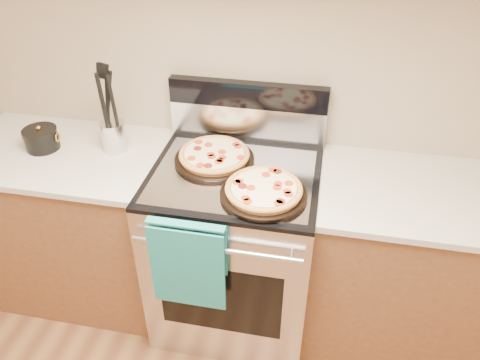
% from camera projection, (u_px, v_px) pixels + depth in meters
% --- Properties ---
extents(wall_back, '(4.00, 0.00, 4.00)m').
position_uv_depth(wall_back, '(250.00, 52.00, 2.13)').
color(wall_back, tan).
rests_on(wall_back, ground).
extents(range_body, '(0.76, 0.68, 0.90)m').
position_uv_depth(range_body, '(235.00, 249.00, 2.37)').
color(range_body, '#B7B7BC').
rests_on(range_body, ground).
extents(oven_window, '(0.56, 0.01, 0.40)m').
position_uv_depth(oven_window, '(220.00, 300.00, 2.10)').
color(oven_window, black).
rests_on(oven_window, range_body).
extents(cooktop, '(0.76, 0.68, 0.02)m').
position_uv_depth(cooktop, '(235.00, 175.00, 2.10)').
color(cooktop, black).
rests_on(cooktop, range_body).
extents(backsplash_lower, '(0.76, 0.06, 0.18)m').
position_uv_depth(backsplash_lower, '(248.00, 123.00, 2.29)').
color(backsplash_lower, silver).
rests_on(backsplash_lower, cooktop).
extents(backsplash_upper, '(0.76, 0.06, 0.12)m').
position_uv_depth(backsplash_upper, '(248.00, 95.00, 2.21)').
color(backsplash_upper, black).
rests_on(backsplash_upper, backsplash_lower).
extents(oven_handle, '(0.70, 0.03, 0.03)m').
position_uv_depth(oven_handle, '(216.00, 249.00, 1.86)').
color(oven_handle, silver).
rests_on(oven_handle, range_body).
extents(dish_towel, '(0.32, 0.05, 0.42)m').
position_uv_depth(dish_towel, '(188.00, 263.00, 1.94)').
color(dish_towel, teal).
rests_on(dish_towel, oven_handle).
extents(foil_sheet, '(0.70, 0.55, 0.01)m').
position_uv_depth(foil_sheet, '(233.00, 176.00, 2.07)').
color(foil_sheet, gray).
rests_on(foil_sheet, cooktop).
extents(cabinet_left, '(1.00, 0.62, 0.88)m').
position_uv_depth(cabinet_left, '(78.00, 225.00, 2.54)').
color(cabinet_left, brown).
rests_on(cabinet_left, ground).
extents(countertop_left, '(1.02, 0.64, 0.03)m').
position_uv_depth(countertop_left, '(59.00, 154.00, 2.27)').
color(countertop_left, '#B7B0A4').
rests_on(countertop_left, cabinet_left).
extents(cabinet_right, '(1.00, 0.62, 0.88)m').
position_uv_depth(cabinet_right, '(415.00, 271.00, 2.26)').
color(cabinet_right, brown).
rests_on(cabinet_right, ground).
extents(countertop_right, '(1.02, 0.64, 0.03)m').
position_uv_depth(countertop_right, '(438.00, 196.00, 1.99)').
color(countertop_right, '#B7B0A4').
rests_on(countertop_right, cabinet_right).
extents(pepperoni_pizza_back, '(0.43, 0.43, 0.05)m').
position_uv_depth(pepperoni_pizza_back, '(214.00, 156.00, 2.15)').
color(pepperoni_pizza_back, '#C3783B').
rests_on(pepperoni_pizza_back, foil_sheet).
extents(pepperoni_pizza_front, '(0.40, 0.40, 0.05)m').
position_uv_depth(pepperoni_pizza_front, '(264.00, 191.00, 1.93)').
color(pepperoni_pizza_front, '#C3783B').
rests_on(pepperoni_pizza_front, foil_sheet).
extents(utensil_crock, '(0.14, 0.14, 0.15)m').
position_uv_depth(utensil_crock, '(114.00, 136.00, 2.24)').
color(utensil_crock, silver).
rests_on(utensil_crock, countertop_left).
extents(saucepan, '(0.18, 0.18, 0.10)m').
position_uv_depth(saucepan, '(42.00, 140.00, 2.26)').
color(saucepan, black).
rests_on(saucepan, countertop_left).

